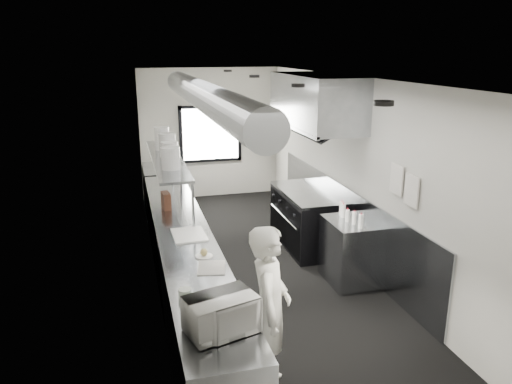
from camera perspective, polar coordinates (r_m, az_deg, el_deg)
floor at (r=7.49m, az=0.31°, el=-8.90°), size 3.00×8.00×0.01m
ceiling at (r=6.79m, az=0.35°, el=13.01°), size 3.00×8.00×0.01m
wall_back at (r=10.84m, az=-5.30°, el=6.72°), size 3.00×0.02×2.80m
wall_front at (r=3.58m, az=18.04°, el=-14.51°), size 3.00×0.02×2.80m
wall_left at (r=6.78m, az=-11.99°, el=0.65°), size 0.02×8.00×2.80m
wall_right at (r=7.53m, az=11.41°, el=2.24°), size 0.02×8.00×2.80m
wall_cladding at (r=8.03m, az=10.00°, el=-3.16°), size 0.03×5.50×1.10m
hvac_duct at (r=7.05m, az=-6.13°, el=11.01°), size 0.40×6.40×0.40m
service_window at (r=10.80m, az=-5.27°, el=6.69°), size 1.36×0.05×1.25m
exhaust_hood at (r=7.83m, az=6.84°, el=10.33°), size 0.81×2.20×0.88m
prep_counter at (r=6.66m, az=-8.21°, el=-8.16°), size 0.70×6.00×0.90m
pass_shelf at (r=7.74m, az=-10.21°, el=3.70°), size 0.45×3.00×0.68m
range at (r=8.23m, az=6.02°, el=-3.09°), size 0.88×1.60×0.94m
bottle_station at (r=7.09m, az=10.91°, el=-6.75°), size 0.65×0.80×0.90m
far_work_table at (r=10.14m, az=-10.80°, el=0.32°), size 0.70×1.20×0.90m
notice_sheet_a at (r=6.45m, az=15.93°, el=1.41°), size 0.02×0.28×0.38m
notice_sheet_b at (r=6.18m, az=17.52°, el=0.15°), size 0.02×0.28×0.38m
line_cook at (r=4.76m, az=1.58°, el=-13.40°), size 0.58×0.71×1.66m
microwave at (r=4.24m, az=-4.06°, el=-13.91°), size 0.62×0.53×0.32m
deli_tub_a at (r=4.64m, az=-7.74°, el=-12.67°), size 0.20×0.20×0.11m
deli_tub_b at (r=4.84m, az=-8.19°, el=-11.51°), size 0.15×0.15×0.09m
newspaper at (r=5.42m, az=-5.16°, el=-8.70°), size 0.36×0.42×0.01m
small_plate at (r=5.70m, az=-6.02°, el=-7.39°), size 0.26×0.26×0.02m
pastry at (r=5.68m, az=-6.03°, el=-6.92°), size 0.08×0.08×0.08m
cutting_board at (r=6.35m, az=-7.74°, el=-4.91°), size 0.42×0.55×0.02m
knife_block at (r=7.39m, az=-10.34°, el=-0.99°), size 0.13×0.24×0.25m
plate_stack_a at (r=6.94m, az=-9.83°, el=3.86°), size 0.34×0.34×0.31m
plate_stack_b at (r=7.30m, az=-9.93°, el=4.50°), size 0.30×0.30×0.31m
plate_stack_c at (r=7.77m, az=-10.20°, el=5.37°), size 0.31×0.31×0.36m
plate_stack_d at (r=8.31m, az=-10.82°, el=6.10°), size 0.29×0.29×0.38m
squeeze_bottle_a at (r=6.65m, az=12.01°, el=-3.33°), size 0.07×0.07×0.19m
squeeze_bottle_b at (r=6.78m, az=11.27°, el=-2.96°), size 0.07×0.07×0.18m
squeeze_bottle_c at (r=6.87m, az=10.49°, el=-2.71°), size 0.06×0.06×0.17m
squeeze_bottle_d at (r=7.02m, az=10.04°, el=-2.15°), size 0.08×0.08×0.19m
squeeze_bottle_e at (r=7.11m, az=9.86°, el=-1.88°), size 0.08×0.08×0.20m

